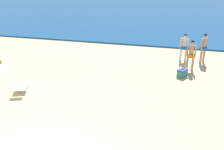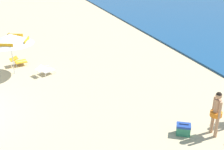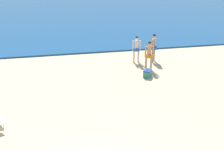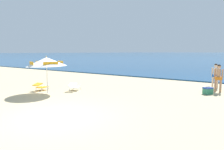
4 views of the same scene
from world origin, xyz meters
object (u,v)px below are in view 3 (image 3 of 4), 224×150
(person_standing_near_shore, at_px, (136,47))
(cooler_box, at_px, (147,73))
(person_standing_beside, at_px, (154,46))
(person_wading_in, at_px, (149,54))

(person_standing_near_shore, xyz_separation_m, cooler_box, (-0.07, -2.36, -0.74))
(person_standing_beside, bearing_deg, person_standing_near_shore, 176.80)
(person_wading_in, height_order, cooler_box, person_wading_in)
(person_standing_beside, relative_size, person_wading_in, 1.04)
(person_standing_near_shore, relative_size, person_standing_beside, 0.95)
(person_standing_beside, height_order, cooler_box, person_standing_beside)
(person_wading_in, bearing_deg, person_standing_near_shore, 103.30)
(person_standing_near_shore, distance_m, person_wading_in, 1.41)
(person_standing_beside, relative_size, cooler_box, 2.86)
(person_standing_beside, distance_m, cooler_box, 2.69)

